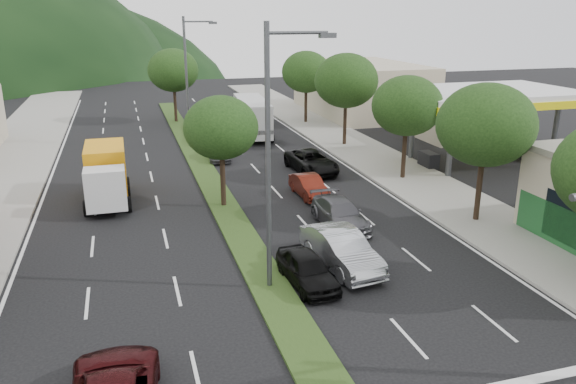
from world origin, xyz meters
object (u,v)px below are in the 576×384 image
object	(u,v)px
car_queue_d	(312,161)
tree_r_c	(407,106)
car_queue_b	(340,214)
car_queue_e	(218,151)
tree_r_e	(306,72)
car_queue_c	(309,186)
streetlight_near	(273,148)
car_queue_f	(257,117)
box_truck	(106,176)
motorhome	(252,117)
tree_r_d	(346,81)
tree_med_far	(173,70)
sedan_silver	(341,250)
streetlight_mid	(189,76)
tree_med_near	(221,128)
car_queue_a	(307,269)
tree_r_b	(486,125)

from	to	relation	value
car_queue_d	tree_r_c	bearing A→B (deg)	-38.25
car_queue_b	car_queue_e	size ratio (longest dim) A/B	1.22
tree_r_e	car_queue_c	world-z (taller)	tree_r_e
streetlight_near	car_queue_f	distance (m)	34.73
tree_r_e	streetlight_near	size ratio (longest dim) A/B	0.67
streetlight_near	car_queue_b	world-z (taller)	streetlight_near
box_truck	motorhome	world-z (taller)	motorhome
tree_r_d	motorhome	world-z (taller)	tree_r_d
tree_med_far	sedan_silver	bearing A→B (deg)	-84.52
car_queue_b	car_queue_c	world-z (taller)	car_queue_b
box_truck	car_queue_c	bearing A→B (deg)	167.03
sedan_silver	streetlight_mid	bearing A→B (deg)	90.10
streetlight_near	car_queue_d	distance (m)	17.49
car_queue_c	box_truck	world-z (taller)	box_truck
tree_r_e	streetlight_near	xyz separation A→B (m)	(-11.79, -32.00, 0.69)
motorhome	box_truck	bearing A→B (deg)	-123.55
tree_med_near	tree_med_far	size ratio (longest dim) A/B	0.87
car_queue_a	car_queue_f	xyz separation A→B (m)	(6.06, 33.74, -0.04)
tree_med_far	car_queue_d	xyz separation A→B (m)	(6.96, -20.62, -4.29)
car_queue_f	tree_r_e	bearing A→B (deg)	-14.25
tree_r_c	tree_med_far	xyz separation A→B (m)	(-12.00, 24.00, 0.26)
tree_r_e	streetlight_near	world-z (taller)	streetlight_near
car_queue_d	car_queue_e	xyz separation A→B (m)	(-5.46, 5.00, -0.07)
car_queue_a	streetlight_near	bearing A→B (deg)	168.13
tree_med_near	motorhome	size ratio (longest dim) A/B	0.71
sedan_silver	motorhome	xyz separation A→B (m)	(2.38, 26.81, 0.89)
car_queue_d	motorhome	bearing A→B (deg)	91.16
tree_med_far	car_queue_b	size ratio (longest dim) A/B	1.50
car_queue_a	box_truck	distance (m)	15.19
tree_r_d	tree_med_far	distance (m)	18.44
car_queue_e	car_queue_f	xyz separation A→B (m)	(6.06, 13.20, -0.03)
tree_r_c	tree_r_d	size ratio (longest dim) A/B	0.90
tree_r_d	car_queue_d	world-z (taller)	tree_r_d
car_queue_e	motorhome	world-z (taller)	motorhome
tree_r_e	tree_r_c	bearing A→B (deg)	-90.00
tree_r_b	car_queue_b	size ratio (longest dim) A/B	1.50
streetlight_near	tree_r_b	bearing A→B (deg)	18.73
tree_r_b	streetlight_near	xyz separation A→B (m)	(-11.79, -4.00, 0.55)
tree_med_far	tree_r_b	bearing A→B (deg)	-69.44
car_queue_e	car_queue_f	size ratio (longest dim) A/B	0.90
tree_r_c	car_queue_c	size ratio (longest dim) A/B	1.72
streetlight_near	tree_r_e	bearing A→B (deg)	69.77
tree_med_far	car_queue_d	world-z (taller)	tree_med_far
car_queue_d	car_queue_e	size ratio (longest dim) A/B	1.36
streetlight_mid	motorhome	xyz separation A→B (m)	(5.54, 2.75, -3.90)
tree_r_c	car_queue_e	size ratio (longest dim) A/B	1.72
tree_r_d	car_queue_f	bearing A→B (deg)	111.00
tree_r_c	streetlight_mid	bearing A→B (deg)	132.22
tree_r_d	streetlight_near	bearing A→B (deg)	-118.20
tree_r_e	car_queue_a	bearing A→B (deg)	-108.08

